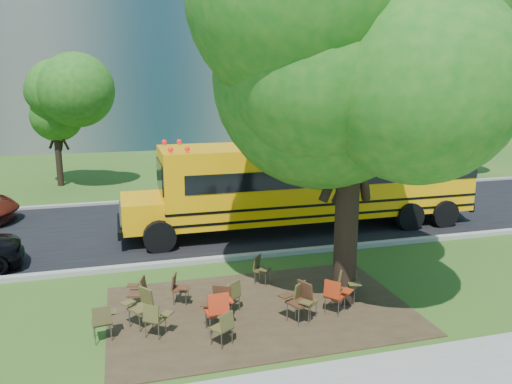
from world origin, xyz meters
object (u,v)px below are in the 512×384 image
object	(u,v)px
school_bus	(316,180)
chair_12	(344,281)
chair_4	(218,308)
chair_13	(348,277)
chair_5	(304,298)
chair_8	(139,290)
chair_14	(261,267)
chair_2	(224,325)
chair_10	(179,286)
chair_6	(300,298)
main_tree	(353,63)
chair_0	(103,319)
chair_9	(141,304)
chair_7	(335,293)
chair_1	(155,317)
chair_3	(219,302)
chair_11	(232,293)

from	to	relation	value
school_bus	chair_12	size ratio (longest dim) A/B	13.68
chair_4	chair_13	world-z (taller)	chair_4
chair_13	chair_5	bearing A→B (deg)	176.72
chair_13	chair_8	bearing A→B (deg)	139.17
school_bus	chair_8	world-z (taller)	school_bus
chair_12	chair_14	xyz separation A→B (m)	(-1.61, 1.65, -0.09)
chair_2	chair_10	distance (m)	2.30
chair_14	chair_6	bearing A→B (deg)	47.44
chair_4	main_tree	bearing A→B (deg)	9.19
main_tree	chair_0	bearing A→B (deg)	-175.82
chair_0	chair_5	xyz separation A→B (m)	(4.33, -0.24, 0.03)
chair_9	chair_10	bearing A→B (deg)	-81.81
main_tree	chair_13	bearing A→B (deg)	48.25
chair_0	chair_13	world-z (taller)	chair_13
chair_8	chair_12	bearing A→B (deg)	-86.42
chair_4	chair_5	distance (m)	1.97
school_bus	chair_7	world-z (taller)	school_bus
chair_2	chair_14	world-z (taller)	chair_14
chair_1	chair_9	size ratio (longest dim) A/B	0.89
school_bus	chair_14	xyz separation A→B (m)	(-3.40, -4.54, -1.31)
chair_7	chair_9	world-z (taller)	chair_9
main_tree	school_bus	xyz separation A→B (m)	(1.73, 6.09, -3.90)
chair_3	chair_8	bearing A→B (deg)	-10.78
school_bus	chair_12	world-z (taller)	school_bus
chair_6	chair_7	distance (m)	0.92
chair_4	chair_10	size ratio (longest dim) A/B	1.27
chair_6	chair_8	distance (m)	3.78
main_tree	chair_9	distance (m)	7.06
chair_1	chair_4	world-z (taller)	chair_4
school_bus	chair_7	distance (m)	7.14
chair_8	chair_9	bearing A→B (deg)	-163.97
main_tree	chair_14	xyz separation A→B (m)	(-1.67, 1.55, -5.21)
main_tree	chair_5	bearing A→B (deg)	-153.43
chair_11	chair_5	bearing A→B (deg)	-70.22
chair_0	chair_6	distance (m)	4.24
chair_10	chair_11	size ratio (longest dim) A/B	0.95
chair_0	chair_5	bearing A→B (deg)	-10.89
chair_3	chair_13	xyz separation A→B (m)	(3.42, 0.67, -0.06)
chair_7	chair_8	bearing A→B (deg)	-149.42
chair_7	chair_3	bearing A→B (deg)	-135.00
chair_5	chair_8	world-z (taller)	chair_5
chair_2	chair_10	bearing A→B (deg)	73.51
school_bus	chair_0	size ratio (longest dim) A/B	15.58
chair_2	chair_8	bearing A→B (deg)	93.47
chair_4	chair_9	bearing A→B (deg)	150.73
main_tree	chair_6	world-z (taller)	main_tree
main_tree	chair_6	bearing A→B (deg)	-153.69
main_tree	chair_14	size ratio (longest dim) A/B	11.83
main_tree	chair_3	xyz separation A→B (m)	(-3.17, -0.39, -5.14)
chair_2	chair_8	world-z (taller)	chair_8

